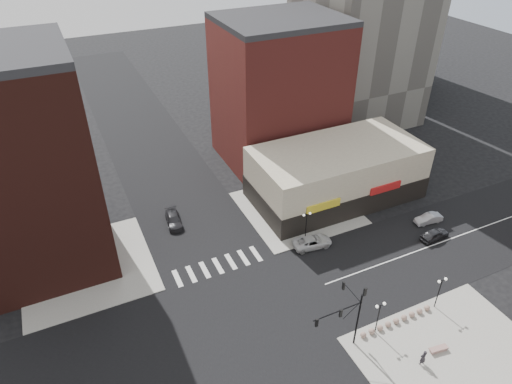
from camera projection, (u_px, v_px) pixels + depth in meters
ground at (246, 313)px, 49.30m from camera, size 240.00×240.00×0.00m
road_ew at (246, 313)px, 49.29m from camera, size 200.00×14.00×0.02m
road_ns at (246, 313)px, 49.29m from camera, size 14.00×200.00×0.02m
sidewalk_nw at (88, 268)px, 55.04m from camera, size 15.00×15.00×0.12m
sidewalk_ne at (297, 208)px, 65.24m from camera, size 15.00×15.00×0.12m
sidewalk_se at (455, 360)px, 44.39m from camera, size 18.00×14.00×0.12m
building_nw at (16, 173)px, 49.49m from camera, size 16.00×15.00×25.00m
building_ne_midrise at (279, 94)px, 71.95m from camera, size 18.00×15.00×22.00m
building_ne_row at (336, 177)px, 66.09m from camera, size 24.20×12.20×8.00m
traffic_signal at (349, 311)px, 43.19m from camera, size 5.59×3.09×7.77m
street_lamp_se_a at (379, 311)px, 45.32m from camera, size 1.22×0.32×4.16m
street_lamp_se_b at (441, 286)px, 48.14m from camera, size 1.22×0.32×4.16m
street_lamp_ne at (307, 219)px, 57.68m from camera, size 1.22×0.32×4.16m
bollard_row at (396, 321)px, 47.87m from camera, size 9.03×0.63×0.63m
white_suv at (312, 242)px, 58.05m from camera, size 5.32×2.92×1.41m
dark_sedan_east at (435, 234)px, 59.27m from camera, size 4.28×2.02×1.41m
silver_sedan at (429, 219)px, 62.17m from camera, size 4.01×1.73×1.29m
dark_sedan_north at (174, 220)px, 61.91m from camera, size 2.41×4.90×1.37m
pedestrian at (423, 358)px, 43.42m from camera, size 0.71×0.48×1.90m
stone_bench at (438, 349)px, 45.05m from camera, size 1.99×0.84×0.45m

